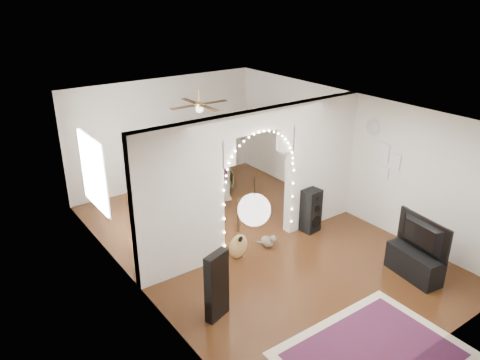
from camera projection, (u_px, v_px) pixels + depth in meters
floor at (256, 243)px, 9.29m from camera, size 7.50×7.50×0.00m
ceiling at (258, 110)px, 8.24m from camera, size 5.00×7.50×0.02m
wall_back at (164, 133)px, 11.57m from camera, size 5.00×0.02×2.70m
wall_front at (436, 273)px, 5.96m from camera, size 5.00×0.02×2.70m
wall_left at (132, 216)px, 7.42m from camera, size 0.02×7.50×2.70m
wall_right at (348, 154)px, 10.11m from camera, size 0.02×7.50×2.70m
divider_wall at (257, 177)px, 8.73m from camera, size 5.00×0.20×2.70m
fairy_lights at (261, 172)px, 8.59m from camera, size 1.64×0.04×1.60m
window at (93, 172)px, 8.72m from camera, size 0.04×1.20×1.40m
wall_clock at (373, 127)px, 9.36m from camera, size 0.03×0.31×0.31m
picture_frames at (386, 161)px, 9.29m from camera, size 0.02×0.50×0.70m
paper_lantern at (254, 210)px, 5.60m from camera, size 0.40×0.40×0.40m
ceiling_fan at (199, 105)px, 9.85m from camera, size 1.10×1.10×0.30m
area_rug at (374, 355)px, 6.46m from camera, size 2.49×1.87×0.02m
guitar_case at (217, 286)px, 7.01m from camera, size 0.45×0.27×1.12m
acoustic_guitar at (238, 237)px, 8.60m from camera, size 0.44×0.24×1.04m
tabby_cat at (268, 241)px, 9.09m from camera, size 0.28×0.46×0.30m
floor_speaker at (311, 211)px, 9.58m from camera, size 0.39×0.35×0.92m
media_console at (414, 264)px, 8.14m from camera, size 0.54×1.05×0.50m
tv at (419, 236)px, 7.92m from camera, size 0.29×1.08×0.62m
bookcase at (197, 169)px, 10.78m from camera, size 1.61×0.92×1.61m
dining_table at (182, 185)px, 10.24m from camera, size 1.32×1.00×0.76m
flower_vase at (181, 178)px, 10.18m from camera, size 0.21×0.21×0.19m
dining_chair_left at (167, 224)px, 9.50m from camera, size 0.59×0.61×0.49m
dining_chair_right at (223, 179)px, 11.71m from camera, size 0.64×0.65×0.45m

